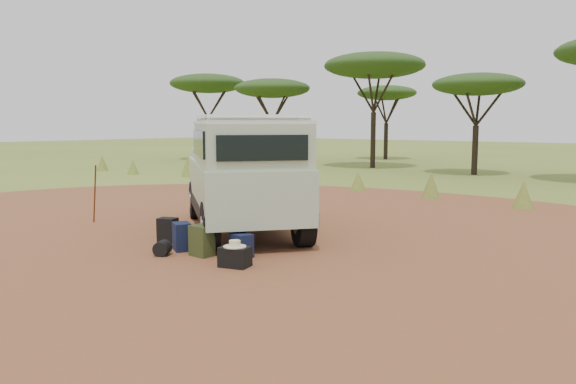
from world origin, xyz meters
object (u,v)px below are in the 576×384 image
Objects in this scene: safari_vehicle at (244,177)px; duffel_navy at (241,246)px; backpack_navy at (182,237)px; walking_staff at (95,194)px; backpack_black at (168,230)px; backpack_olive at (202,241)px; hard_case at (235,257)px.

safari_vehicle is 12.37× the size of duffel_navy.
safari_vehicle is 2.35m from backpack_navy.
walking_staff is 3.57× the size of duffel_navy.
backpack_navy reaches higher than duffel_navy.
safari_vehicle is at bearing 56.10° from backpack_black.
backpack_navy is (3.82, -0.60, -0.46)m from walking_staff.
backpack_black is (3.00, -0.27, -0.48)m from walking_staff.
backpack_olive is 1.16× the size of hard_case.
backpack_black is at bearing 150.67° from hard_case.
hard_case is (1.66, -0.28, -0.10)m from backpack_navy.
walking_staff is at bearing 173.16° from backpack_olive.
hard_case is (2.47, -0.61, -0.08)m from backpack_black.
backpack_black is (-0.48, -1.78, -1.00)m from safari_vehicle.
backpack_olive is at bearing 22.11° from backpack_navy.
backpack_olive is (4.46, -0.69, -0.45)m from walking_staff.
duffel_navy is 0.70m from hard_case.
safari_vehicle is at bearing 144.36° from duffel_navy.
backpack_black is at bearing -167.98° from duffel_navy.
walking_staff reaches higher than backpack_olive.
backpack_olive is 1.31× the size of duffel_navy.
backpack_navy reaches higher than backpack_black.
backpack_olive reaches higher than backpack_black.
backpack_olive is at bearing -34.78° from backpack_black.
backpack_black is 2.08m from duffel_navy.
backpack_navy is at bearing -42.32° from safari_vehicle.
duffel_navy is at bearing 42.95° from backpack_navy.
hard_case is at bearing 20.08° from backpack_navy.
backpack_navy is (0.34, -2.11, -0.98)m from safari_vehicle.
safari_vehicle reaches higher than backpack_olive.
duffel_navy reaches higher than hard_case.
hard_case is at bearing -11.49° from safari_vehicle.
backpack_black is 1.51m from backpack_olive.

